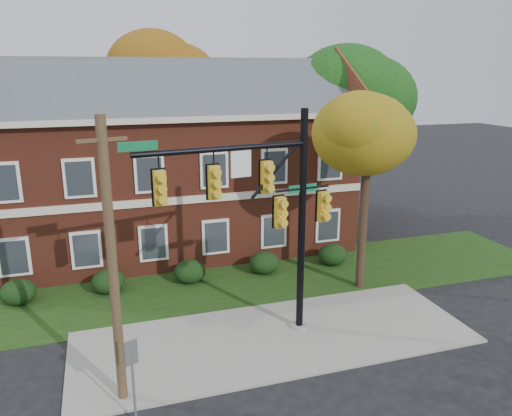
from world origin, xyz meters
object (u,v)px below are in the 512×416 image
object	(u,v)px
hedge_left	(108,281)
tree_far_rear	(169,75)
utility_pole	(112,266)
hedge_right	(264,263)
traffic_signal	(265,203)
hedge_center	(190,272)
hedge_far_right	(332,255)
sign_post	(132,368)
apartment_building	(168,154)
hedge_far_left	(18,292)
tree_near_right	(375,135)
tree_right_rear	(358,89)

from	to	relation	value
hedge_left	tree_far_rear	distance (m)	16.25
hedge_left	utility_pole	size ratio (longest dim) A/B	0.17
hedge_right	traffic_signal	distance (m)	7.33
hedge_left	hedge_center	distance (m)	3.50
hedge_far_right	sign_post	distance (m)	13.35
apartment_building	hedge_far_right	bearing A→B (deg)	-36.89
hedge_far_left	utility_pole	distance (m)	9.12
apartment_building	hedge_center	distance (m)	6.89
hedge_right	utility_pole	xyz separation A→B (m)	(-6.83, -7.53, 3.61)
hedge_far_left	tree_near_right	world-z (taller)	tree_near_right
hedge_left	tree_near_right	size ratio (longest dim) A/B	0.16
hedge_center	traffic_signal	distance (m)	7.28
hedge_left	hedge_center	xyz separation A→B (m)	(3.50, 0.00, 0.00)
apartment_building	traffic_signal	size ratio (longest dim) A/B	2.35
apartment_building	tree_near_right	xyz separation A→B (m)	(7.22, -8.09, 1.68)
hedge_far_right	traffic_signal	xyz separation A→B (m)	(-5.35, -5.53, 4.44)
tree_right_rear	tree_far_rear	distance (m)	12.20
hedge_right	tree_far_rear	bearing A→B (deg)	99.36
hedge_far_right	tree_right_rear	world-z (taller)	tree_right_rear
hedge_center	traffic_signal	bearing A→B (deg)	-73.42
traffic_signal	hedge_left	bearing A→B (deg)	124.80
tree_near_right	utility_pole	world-z (taller)	tree_near_right
apartment_building	tree_far_rear	bearing A→B (deg)	80.29
apartment_building	hedge_far_right	size ratio (longest dim) A/B	13.43
tree_far_rear	traffic_signal	bearing A→B (deg)	-89.06
hedge_center	tree_far_rear	world-z (taller)	tree_far_rear
hedge_far_left	traffic_signal	xyz separation A→B (m)	(8.65, -5.53, 4.44)
hedge_left	tree_near_right	world-z (taller)	tree_near_right
sign_post	hedge_center	bearing A→B (deg)	47.45
apartment_building	hedge_far_left	distance (m)	9.82
apartment_building	hedge_right	distance (m)	7.73
utility_pole	tree_near_right	bearing A→B (deg)	10.02
hedge_left	traffic_signal	bearing A→B (deg)	-47.06
tree_right_rear	sign_post	world-z (taller)	tree_right_rear
hedge_right	tree_right_rear	xyz separation A→B (m)	(7.81, 6.11, 7.60)
utility_pole	hedge_far_left	bearing A→B (deg)	102.02
hedge_far_right	tree_near_right	distance (m)	6.77
tree_right_rear	hedge_right	bearing A→B (deg)	-141.98
tree_near_right	utility_pole	xyz separation A→B (m)	(-10.55, -4.70, -2.54)
apartment_building	utility_pole	bearing A→B (deg)	-104.60
tree_right_rear	utility_pole	size ratio (longest dim) A/B	1.30
hedge_far_right	traffic_signal	distance (m)	8.89
hedge_right	hedge_left	bearing A→B (deg)	180.00
hedge_far_right	tree_right_rear	bearing A→B (deg)	54.77
utility_pole	traffic_signal	bearing A→B (deg)	7.91
hedge_left	tree_right_rear	xyz separation A→B (m)	(14.81, 6.11, 7.60)
tree_right_rear	traffic_signal	size ratio (longest dim) A/B	1.33
apartment_building	traffic_signal	bearing A→B (deg)	-81.32
hedge_far_right	tree_near_right	size ratio (longest dim) A/B	0.16
hedge_center	tree_far_rear	distance (m)	15.57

